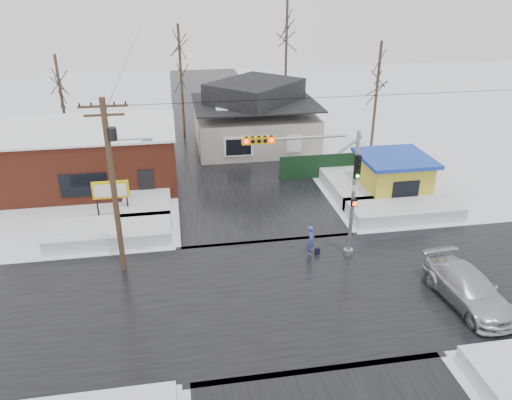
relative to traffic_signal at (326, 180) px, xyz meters
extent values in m
plane|color=white|center=(-2.43, -2.97, -4.54)|extent=(120.00, 120.00, 0.00)
cube|color=black|center=(-2.43, -2.97, -4.53)|extent=(10.00, 120.00, 0.02)
cube|color=black|center=(-2.43, -2.97, -4.53)|extent=(120.00, 10.00, 0.02)
cube|color=white|center=(-11.43, 4.03, -4.14)|extent=(7.00, 3.00, 0.80)
cube|color=white|center=(6.57, 4.03, -4.14)|extent=(7.00, 3.00, 0.80)
cube|color=white|center=(-9.43, 9.03, -4.14)|extent=(3.00, 8.00, 0.80)
cube|color=white|center=(4.57, 9.03, -4.14)|extent=(3.00, 8.00, 0.80)
cylinder|color=gray|center=(1.57, 0.03, -1.04)|extent=(0.20, 0.20, 7.00)
cylinder|color=gray|center=(1.57, 0.03, -4.39)|extent=(0.50, 0.50, 0.30)
cylinder|color=gray|center=(-1.43, 0.03, 2.26)|extent=(4.60, 0.14, 0.14)
cube|color=gold|center=(-3.43, 0.03, 2.26)|extent=(1.60, 0.28, 0.35)
sphere|color=#FF0C0C|center=(-4.03, -0.13, 2.26)|extent=(0.20, 0.20, 0.20)
sphere|color=#FF0C0C|center=(-2.83, -0.13, 2.26)|extent=(0.20, 0.20, 0.20)
cube|color=black|center=(1.57, -0.17, 0.66)|extent=(0.30, 0.22, 1.20)
sphere|color=#0CE533|center=(1.57, -0.31, 0.21)|extent=(0.18, 0.18, 0.18)
cube|color=black|center=(1.57, -0.17, -1.34)|extent=(0.30, 0.20, 0.35)
cylinder|color=#382619|center=(-10.43, 0.53, -0.04)|extent=(0.28, 0.28, 9.00)
cube|color=#382619|center=(-10.43, 0.53, 4.06)|extent=(2.20, 0.10, 0.10)
cube|color=#382619|center=(-10.43, 0.53, 3.66)|extent=(1.80, 0.10, 0.10)
cylinder|color=black|center=(-10.18, 0.53, 2.76)|extent=(0.44, 0.44, 0.60)
cylinder|color=gray|center=(-9.53, 0.53, 2.46)|extent=(1.80, 0.08, 0.08)
cube|color=gray|center=(-8.63, 0.53, 2.41)|extent=(0.50, 0.22, 0.12)
cube|color=maroon|center=(-13.43, 13.03, -2.54)|extent=(12.00, 8.00, 4.00)
cube|color=white|center=(-13.43, 13.03, -0.49)|extent=(12.20, 8.20, 0.15)
cube|color=black|center=(-13.43, 9.01, -3.14)|extent=(3.00, 0.08, 1.60)
cube|color=black|center=(-9.43, 9.01, -3.44)|extent=(1.00, 0.08, 2.20)
cylinder|color=black|center=(-12.33, 6.53, -3.64)|extent=(0.10, 0.10, 1.80)
cylinder|color=black|center=(-10.53, 6.53, -3.64)|extent=(0.10, 0.10, 1.80)
cube|color=gold|center=(-11.43, 6.53, -2.54)|extent=(2.20, 0.18, 1.10)
cube|color=white|center=(-11.43, 6.42, -2.54)|extent=(1.90, 0.02, 0.80)
cube|color=#B2ADA1|center=(-0.43, 19.03, -3.04)|extent=(10.00, 8.00, 3.00)
cube|color=black|center=(-0.43, 19.03, -0.64)|extent=(10.40, 8.40, 0.12)
pyramid|color=black|center=(-0.43, 19.03, 0.32)|extent=(9.00, 7.00, 1.80)
cube|color=maroon|center=(2.77, 20.03, 0.36)|extent=(0.70, 0.70, 1.40)
cube|color=white|center=(-2.43, 14.98, -3.14)|extent=(2.40, 0.12, 1.60)
cube|color=gold|center=(7.07, 7.03, -3.24)|extent=(4.00, 4.00, 2.60)
cube|color=#162AAA|center=(7.07, 7.03, -1.79)|extent=(4.60, 4.60, 0.25)
cube|color=black|center=(7.07, 5.00, -3.24)|extent=(1.80, 0.06, 1.20)
cube|color=black|center=(4.07, 11.03, -3.64)|extent=(8.00, 0.12, 1.80)
cylinder|color=#332821|center=(-6.43, 23.03, 0.46)|extent=(0.24, 0.24, 10.00)
cylinder|color=#332821|center=(3.57, 25.03, 1.46)|extent=(0.24, 0.24, 12.00)
cylinder|color=#332821|center=(9.57, 17.03, -0.04)|extent=(0.24, 0.24, 9.00)
cylinder|color=#332821|center=(-16.43, 21.03, -0.54)|extent=(0.24, 0.24, 8.00)
imported|color=#3946A1|center=(-0.46, 0.46, -3.71)|extent=(0.60, 0.71, 1.66)
imported|color=silver|center=(5.55, -5.07, -3.77)|extent=(2.59, 5.44, 1.53)
cube|color=black|center=(-0.11, 0.31, -4.36)|extent=(0.30, 0.16, 0.35)
camera|label=1|loc=(-7.34, -22.33, 9.63)|focal=35.00mm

